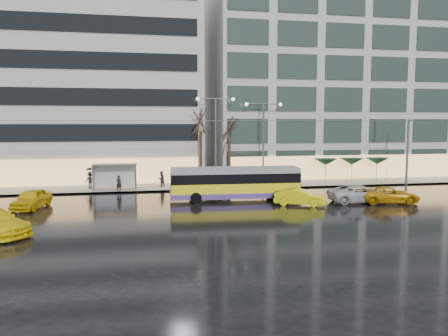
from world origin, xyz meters
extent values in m
plane|color=black|center=(0.00, 0.00, 0.00)|extent=(140.00, 140.00, 0.00)
cube|color=gray|center=(2.00, 14.00, 0.07)|extent=(80.00, 10.00, 0.15)
cube|color=slate|center=(2.00, 9.05, 0.07)|extent=(80.00, 0.10, 0.15)
cube|color=#B9B6B0|center=(-16.00, 19.00, 11.15)|extent=(34.00, 14.00, 22.00)
cube|color=#B9B6B0|center=(19.00, 19.00, 12.65)|extent=(32.00, 14.00, 25.00)
cube|color=yellow|center=(2.45, 3.38, 0.95)|extent=(11.00, 2.74, 1.36)
cube|color=#553A91|center=(2.45, 3.38, 0.50)|extent=(11.03, 2.78, 0.45)
cube|color=black|center=(2.45, 3.38, 1.95)|extent=(11.02, 2.76, 0.82)
cube|color=gray|center=(2.45, 3.38, 2.59)|extent=(11.00, 2.74, 0.45)
cube|color=black|center=(7.93, 3.14, 1.82)|extent=(0.14, 2.09, 1.18)
cube|color=black|center=(-3.03, 3.61, 1.82)|extent=(0.14, 2.09, 1.18)
cylinder|color=black|center=(5.95, 4.37, 0.45)|extent=(0.92, 0.36, 0.91)
cylinder|color=black|center=(5.85, 2.09, 0.45)|extent=(0.92, 0.36, 0.91)
cylinder|color=black|center=(-0.95, 4.66, 0.45)|extent=(0.92, 0.36, 0.91)
cylinder|color=black|center=(-1.05, 2.39, 0.45)|extent=(0.92, 0.36, 0.91)
cylinder|color=#595B60|center=(1.58, 4.28, 3.91)|extent=(0.20, 3.38, 2.39)
cylinder|color=#595B60|center=(1.60, 4.73, 3.91)|extent=(0.20, 3.38, 2.39)
cylinder|color=#595B60|center=(22.00, 8.50, 3.50)|extent=(0.24, 0.24, 7.00)
cube|color=#595B60|center=(22.00, 6.00, 6.90)|extent=(0.10, 5.00, 0.10)
cylinder|color=#595B60|center=(1.00, 5.75, 6.80)|extent=(42.00, 0.04, 0.04)
cylinder|color=#595B60|center=(1.00, 6.25, 6.80)|extent=(42.00, 0.04, 0.04)
cube|color=#595B60|center=(-8.00, 10.50, 2.60)|extent=(4.20, 1.60, 0.12)
cube|color=silver|center=(-8.00, 11.20, 1.35)|extent=(4.00, 0.05, 2.20)
cube|color=white|center=(-10.05, 10.50, 1.35)|extent=(0.10, 1.40, 2.20)
cylinder|color=#595B60|center=(-10.00, 9.80, 1.35)|extent=(0.10, 0.10, 2.40)
cylinder|color=#595B60|center=(-10.00, 11.20, 1.35)|extent=(0.10, 0.10, 2.40)
cylinder|color=#595B60|center=(-6.00, 9.80, 1.35)|extent=(0.10, 0.10, 2.40)
cylinder|color=#595B60|center=(-6.00, 11.20, 1.35)|extent=(0.10, 0.10, 2.40)
cylinder|color=#595B60|center=(2.00, 10.80, 4.65)|extent=(0.18, 0.18, 9.00)
cylinder|color=#595B60|center=(1.10, 10.80, 9.05)|extent=(1.80, 0.10, 0.10)
cylinder|color=#595B60|center=(2.90, 10.80, 9.05)|extent=(1.80, 0.10, 0.10)
sphere|color=#FFF2CC|center=(0.20, 10.80, 9.00)|extent=(0.36, 0.36, 0.36)
sphere|color=#FFF2CC|center=(3.80, 10.80, 9.00)|extent=(0.36, 0.36, 0.36)
cylinder|color=#595B60|center=(7.00, 10.80, 4.40)|extent=(0.18, 0.18, 8.50)
cylinder|color=#595B60|center=(6.10, 10.80, 8.55)|extent=(1.80, 0.10, 0.10)
cylinder|color=#595B60|center=(7.90, 10.80, 8.55)|extent=(1.80, 0.10, 0.10)
sphere|color=#FFF2CC|center=(5.20, 10.80, 8.50)|extent=(0.36, 0.36, 0.36)
sphere|color=#FFF2CC|center=(8.80, 10.80, 8.50)|extent=(0.36, 0.36, 0.36)
cylinder|color=black|center=(0.50, 11.00, 2.95)|extent=(0.28, 0.28, 5.60)
cylinder|color=black|center=(3.50, 11.20, 2.60)|extent=(0.28, 0.28, 4.90)
cylinder|color=#595B60|center=(14.00, 11.00, 1.25)|extent=(0.06, 0.06, 2.20)
cone|color=#103D25|center=(14.00, 11.00, 2.45)|extent=(2.50, 2.50, 0.70)
cylinder|color=#595B60|center=(17.00, 11.00, 1.25)|extent=(0.06, 0.06, 2.20)
cone|color=#103D25|center=(17.00, 11.00, 2.45)|extent=(2.50, 2.50, 0.70)
cylinder|color=#595B60|center=(20.00, 11.00, 1.25)|extent=(0.06, 0.06, 2.20)
cone|color=#103D25|center=(20.00, 11.00, 2.45)|extent=(2.50, 2.50, 0.70)
imported|color=yellow|center=(-13.81, 2.57, 0.76)|extent=(2.63, 4.74, 1.53)
imported|color=yellow|center=(7.02, 0.05, 0.67)|extent=(4.27, 2.86, 1.33)
imported|color=#CE8A0A|center=(14.69, -0.31, 0.67)|extent=(5.14, 3.05, 1.34)
imported|color=silver|center=(12.46, 0.38, 0.73)|extent=(5.36, 2.66, 1.46)
imported|color=black|center=(-7.59, 9.40, 0.90)|extent=(0.62, 0.49, 1.50)
imported|color=#F85285|center=(-7.59, 9.40, 1.90)|extent=(1.18, 1.19, 0.88)
imported|color=black|center=(-3.51, 11.37, 0.96)|extent=(0.99, 0.94, 1.62)
imported|color=black|center=(-10.43, 11.49, 0.98)|extent=(1.21, 0.94, 1.66)
imported|color=black|center=(-10.43, 11.49, 1.90)|extent=(1.05, 1.05, 0.72)
camera|label=1|loc=(-5.25, -32.84, 6.58)|focal=35.00mm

